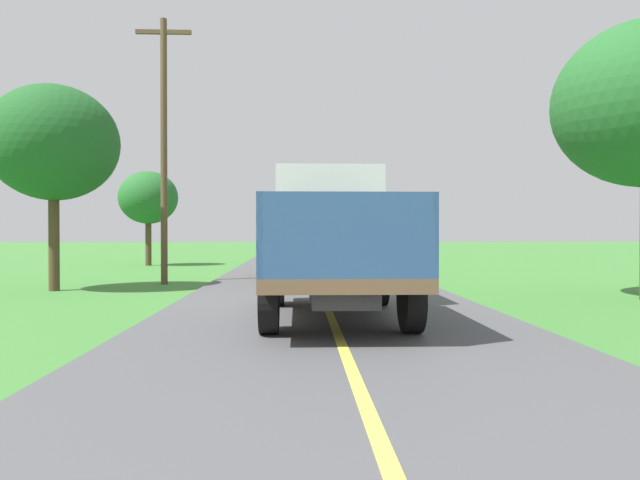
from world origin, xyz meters
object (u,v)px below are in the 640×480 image
utility_pole_roadside (164,144)px  banana_truck_far (305,235)px  roadside_tree_far_left (53,143)px  banana_truck_near (332,238)px  roadside_tree_mid_right (148,198)px

utility_pole_roadside → banana_truck_far: bearing=35.1°
banana_truck_far → roadside_tree_far_left: size_ratio=1.05×
banana_truck_near → roadside_tree_far_left: size_ratio=1.05×
banana_truck_near → roadside_tree_mid_right: 19.11m
roadside_tree_mid_right → roadside_tree_far_left: 12.31m
utility_pole_roadside → roadside_tree_mid_right: size_ratio=1.79×
banana_truck_near → roadside_tree_mid_right: (-7.72, 17.39, 1.73)m
roadside_tree_far_left → utility_pole_roadside: bearing=37.4°
utility_pole_roadside → roadside_tree_mid_right: bearing=106.3°
banana_truck_near → banana_truck_far: same height
utility_pole_roadside → banana_truck_near: bearing=-56.3°
roadside_tree_far_left → banana_truck_far: bearing=36.0°
banana_truck_near → banana_truck_far: (-0.40, 10.04, 0.01)m
banana_truck_near → roadside_tree_mid_right: roadside_tree_mid_right is taller
roadside_tree_mid_right → utility_pole_roadside: bearing=-73.7°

